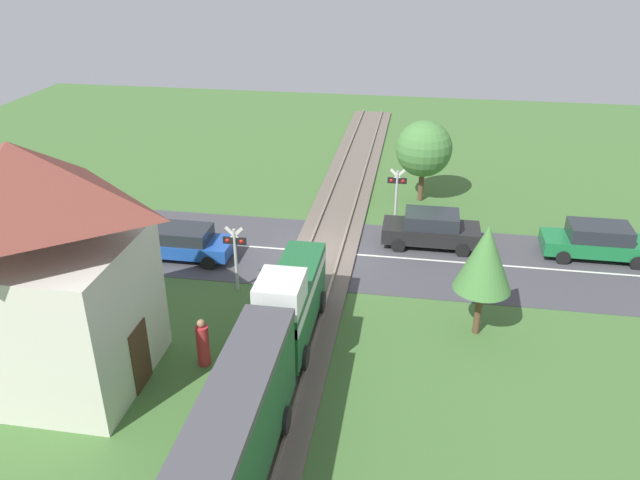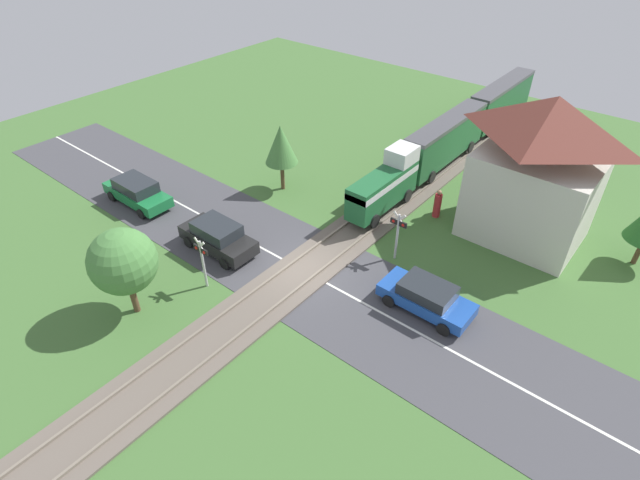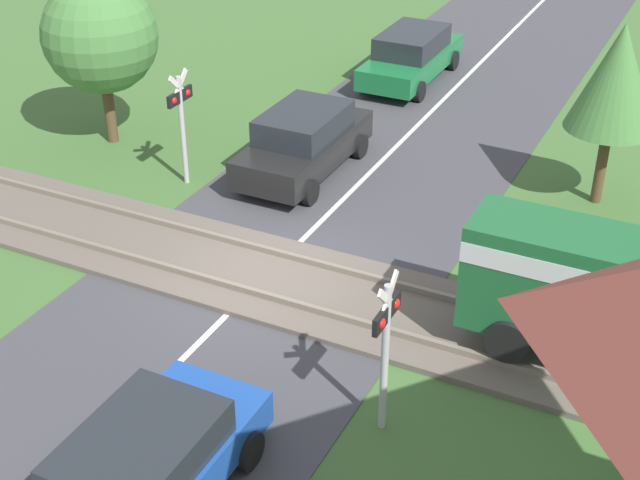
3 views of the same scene
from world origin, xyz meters
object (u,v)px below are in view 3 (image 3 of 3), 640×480
Objects in this scene: car_behind_queue at (411,55)px; crossing_signal_east_approach at (386,334)px; car_far_side at (142,471)px; car_near_crossing at (304,141)px; crossing_signal_west_approach at (181,112)px.

crossing_signal_east_approach is at bearing 19.67° from car_behind_queue.
crossing_signal_east_approach is at bearing 143.06° from car_far_side.
car_near_crossing is 2.96m from crossing_signal_west_approach.
crossing_signal_east_approach is (-3.00, 2.26, 1.02)m from car_far_side.
crossing_signal_west_approach reaches higher than car_near_crossing.
car_behind_queue is at bearing -170.58° from car_far_side.
crossing_signal_west_approach is at bearing -53.37° from car_near_crossing.
car_near_crossing is 1.55× the size of crossing_signal_east_approach.
car_near_crossing is 1.02× the size of car_far_side.
car_behind_queue is (-6.99, 0.00, -0.03)m from car_near_crossing.
crossing_signal_west_approach is at bearing -149.43° from car_far_side.
car_behind_queue is 1.66× the size of crossing_signal_east_approach.
crossing_signal_west_approach reaches higher than car_far_side.
crossing_signal_west_approach is (8.67, -2.26, 0.97)m from car_behind_queue.
car_near_crossing reaches higher than car_behind_queue.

